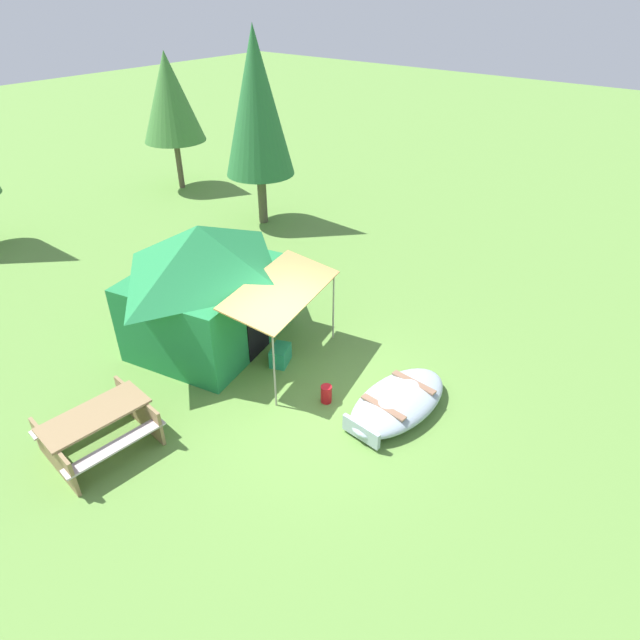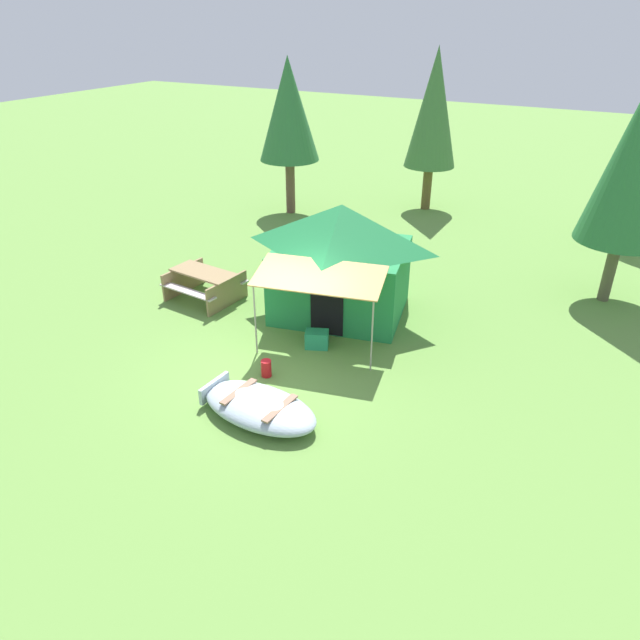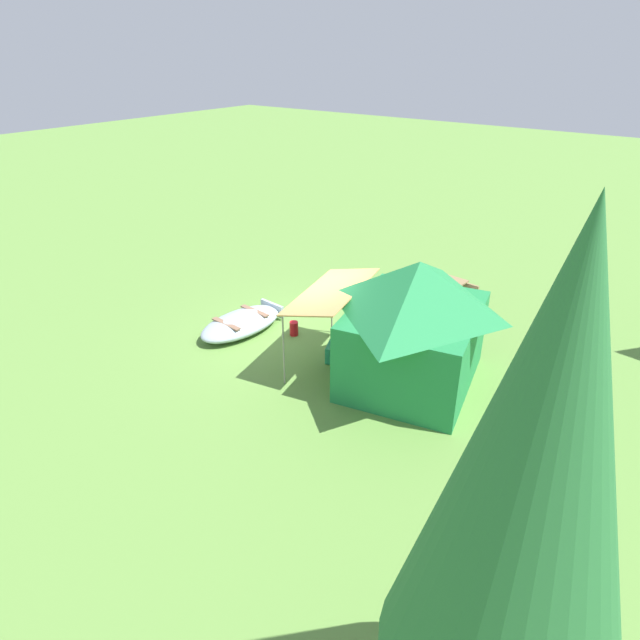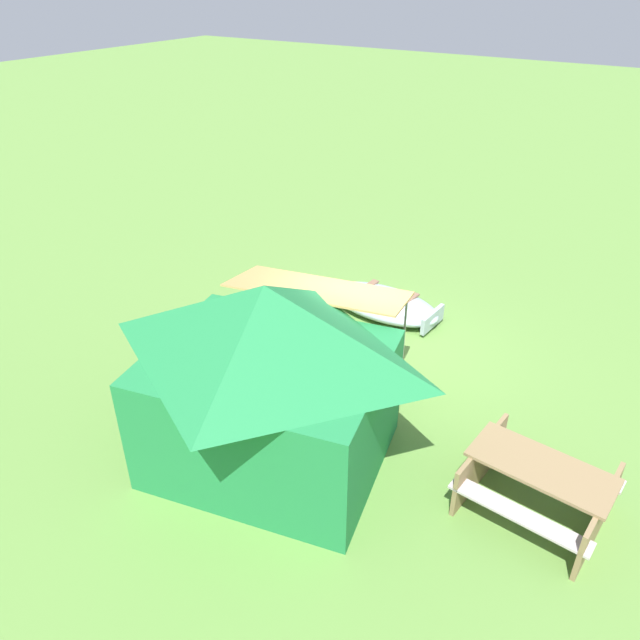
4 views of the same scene
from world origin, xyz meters
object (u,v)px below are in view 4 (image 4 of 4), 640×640
object	(u,v)px
canvas_cabin_tent	(269,374)
picnic_table	(538,483)
beached_rowboat	(384,303)
fuel_can	(384,341)
cooler_box	(322,375)

from	to	relation	value
canvas_cabin_tent	picnic_table	xyz separation A→B (m)	(-3.40, -0.99, -0.94)
beached_rowboat	fuel_can	xyz separation A→B (m)	(-0.62, 1.20, -0.04)
canvas_cabin_tent	picnic_table	world-z (taller)	canvas_cabin_tent
beached_rowboat	canvas_cabin_tent	bearing A→B (deg)	97.28
beached_rowboat	canvas_cabin_tent	size ratio (longest dim) A/B	0.56
fuel_can	cooler_box	bearing A→B (deg)	76.55
beached_rowboat	cooler_box	distance (m)	2.72
picnic_table	cooler_box	size ratio (longest dim) A/B	3.67
picnic_table	cooler_box	xyz separation A→B (m)	(3.71, -0.79, -0.28)
canvas_cabin_tent	fuel_can	distance (m)	3.51
beached_rowboat	fuel_can	size ratio (longest dim) A/B	6.81
picnic_table	cooler_box	bearing A→B (deg)	-12.01
beached_rowboat	cooler_box	size ratio (longest dim) A/B	4.85
beached_rowboat	fuel_can	distance (m)	1.35
cooler_box	picnic_table	bearing A→B (deg)	167.99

